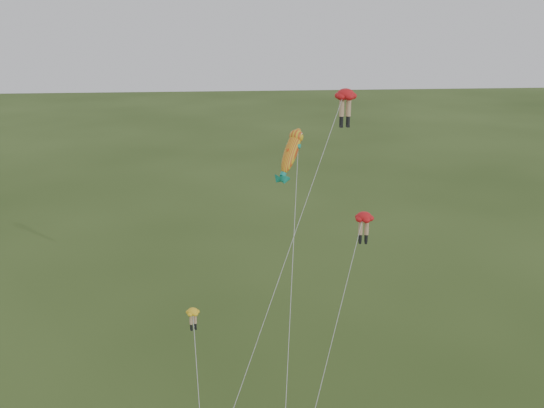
{
  "coord_description": "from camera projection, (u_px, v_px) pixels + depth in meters",
  "views": [
    {
      "loc": [
        -1.6,
        -28.13,
        24.4
      ],
      "look_at": [
        1.11,
        6.0,
        13.01
      ],
      "focal_mm": 40.0,
      "sensor_mm": 36.0,
      "label": 1
    }
  ],
  "objects": [
    {
      "name": "fish_kite",
      "position": [
        291.0,
        153.0,
        36.22
      ],
      "size": [
        2.7,
        11.6,
        17.46
      ],
      "rotation": [
        0.89,
        0.0,
        -0.61
      ],
      "color": "gold",
      "rests_on": "ground"
    },
    {
      "name": "legs_kite_red_mid",
      "position": [
        363.0,
        224.0,
        37.94
      ],
      "size": [
        6.13,
        10.63,
        11.96
      ],
      "rotation": [
        0.0,
        0.0,
        -0.14
      ],
      "color": "red",
      "rests_on": "ground"
    },
    {
      "name": "legs_kite_red_high",
      "position": [
        344.0,
        101.0,
        40.94
      ],
      "size": [
        10.67,
        16.14,
        18.92
      ],
      "rotation": [
        0.0,
        0.0,
        0.06
      ],
      "color": "red",
      "rests_on": "ground"
    },
    {
      "name": "legs_kite_yellow",
      "position": [
        194.0,
        327.0,
        33.64
      ],
      "size": [
        1.3,
        7.24,
        8.18
      ],
      "rotation": [
        0.0,
        0.0,
        0.34
      ],
      "color": "yellow",
      "rests_on": "ground"
    }
  ]
}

